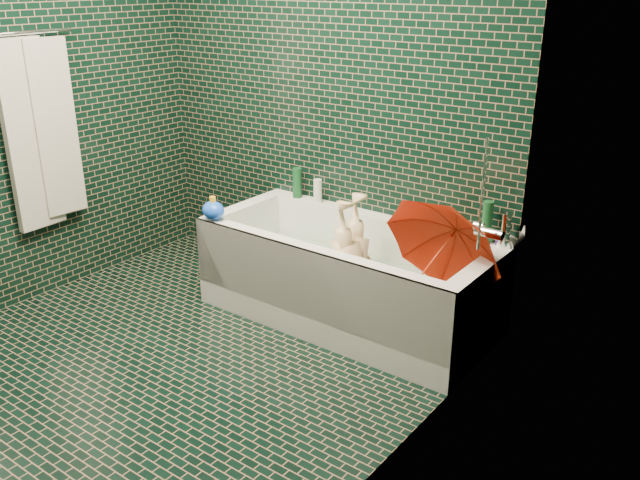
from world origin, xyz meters
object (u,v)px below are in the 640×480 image
Objects in this scene: bathtub at (346,286)px; bath_toy at (213,210)px; rubber_duck at (456,226)px; umbrella at (432,261)px; child at (353,275)px.

bath_toy is (-0.75, -0.31, 0.40)m from bathtub.
bathtub is at bearing -148.40° from rubber_duck.
umbrella reaches higher than rubber_duck.
umbrella is at bearing 83.01° from child.
umbrella is 1.35m from bath_toy.
umbrella reaches higher than child.
bath_toy is at bearing -162.15° from umbrella.
umbrella is 0.45m from rubber_duck.
bath_toy is (-0.81, -0.28, 0.30)m from child.
bath_toy is (-1.33, -0.23, 0.06)m from umbrella.
bathtub is 1.86× the size of child.
rubber_duck is (0.44, 0.38, 0.28)m from child.
rubber_duck reaches higher than bathtub.
rubber_duck is 1.41m from bath_toy.
bath_toy reaches higher than child.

